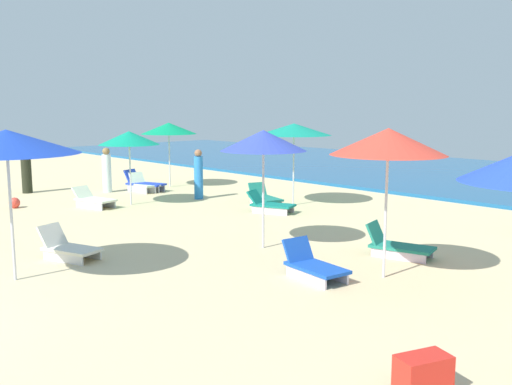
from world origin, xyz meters
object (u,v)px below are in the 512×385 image
lounge_chair_3_0 (270,205)px  beach_ball_2 (15,203)px  cooler_box_0 (423,375)px  umbrella_4 (169,128)px  lounge_chair_7_0 (68,248)px  umbrella_3 (294,129)px  beachgoer_0 (107,171)px  lounge_chair_9_0 (93,200)px  beachgoer_1 (199,175)px  lounge_chair_1_1 (313,266)px  umbrella_2 (263,141)px  umbrella_9 (129,138)px  umbrella_1 (388,142)px  lounge_chair_1_0 (397,246)px  lounge_chair_3_1 (264,198)px  umbrella_7 (6,142)px  lounge_chair_4_1 (144,184)px  beachgoer_2 (26,170)px  lounge_chair_4_0 (143,185)px

lounge_chair_3_0 → beach_ball_2: size_ratio=4.52×
cooler_box_0 → beach_ball_2: size_ratio=1.80×
umbrella_4 → lounge_chair_7_0: 10.55m
umbrella_3 → beachgoer_0: size_ratio=1.59×
lounge_chair_9_0 → beachgoer_1: (0.92, 3.33, 0.56)m
lounge_chair_1_1 → lounge_chair_3_0: size_ratio=0.90×
umbrella_3 → lounge_chair_9_0: (-3.90, -4.77, -2.12)m
umbrella_2 → beachgoer_1: umbrella_2 is taller
lounge_chair_1_1 → umbrella_9: size_ratio=0.57×
umbrella_1 → lounge_chair_1_1: size_ratio=2.04×
lounge_chair_7_0 → beach_ball_2: 6.80m
beachgoer_1 → beach_ball_2: 5.74m
lounge_chair_7_0 → umbrella_9: (-4.77, 4.28, 1.86)m
umbrella_4 → beachgoer_0: bearing=-99.9°
umbrella_4 → lounge_chair_1_0: bearing=-11.4°
umbrella_4 → beachgoer_1: umbrella_4 is taller
lounge_chair_3_1 → umbrella_7: bearing=-148.3°
lounge_chair_4_1 → lounge_chair_7_0: 9.27m
umbrella_3 → lounge_chair_4_1: bearing=-162.1°
lounge_chair_4_1 → umbrella_4: bearing=-9.0°
umbrella_7 → beachgoer_2: 11.07m
lounge_chair_7_0 → beachgoer_1: size_ratio=0.85×
umbrella_3 → umbrella_9: umbrella_3 is taller
lounge_chair_7_0 → cooler_box_0: (7.86, 0.39, -0.02)m
lounge_chair_1_1 → lounge_chair_9_0: 9.44m
lounge_chair_3_0 → lounge_chair_3_1: 1.05m
lounge_chair_1_0 → umbrella_2: 3.56m
lounge_chair_4_1 → umbrella_7: umbrella_7 is taller
lounge_chair_9_0 → beachgoer_0: (-2.51, 1.83, 0.53)m
umbrella_4 → cooler_box_0: size_ratio=4.16×
lounge_chair_4_0 → umbrella_7: umbrella_7 is taller
lounge_chair_3_0 → umbrella_7: (1.55, -7.89, 2.24)m
umbrella_9 → umbrella_3: bearing=46.2°
lounge_chair_1_1 → umbrella_3: size_ratio=0.52×
umbrella_2 → beachgoer_0: umbrella_2 is taller
umbrella_3 → beachgoer_1: size_ratio=1.54×
umbrella_1 → lounge_chair_4_1: size_ratio=1.68×
umbrella_9 → beachgoer_2: 5.04m
lounge_chair_1_1 → lounge_chair_9_0: lounge_chair_1_1 is taller
umbrella_2 → lounge_chair_4_0: bearing=164.4°
umbrella_2 → lounge_chair_9_0: size_ratio=1.72×
umbrella_9 → beachgoer_2: (-4.66, -1.45, -1.28)m
umbrella_2 → umbrella_4: 10.04m
umbrella_3 → umbrella_9: size_ratio=1.10×
lounge_chair_1_1 → umbrella_3: umbrella_3 is taller
umbrella_1 → beach_ball_2: umbrella_1 is taller
lounge_chair_1_0 → beachgoer_0: beachgoer_0 is taller
umbrella_7 → beachgoer_0: umbrella_7 is taller
umbrella_1 → beach_ball_2: 12.21m
lounge_chair_4_0 → cooler_box_0: (14.74, -5.65, -0.04)m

